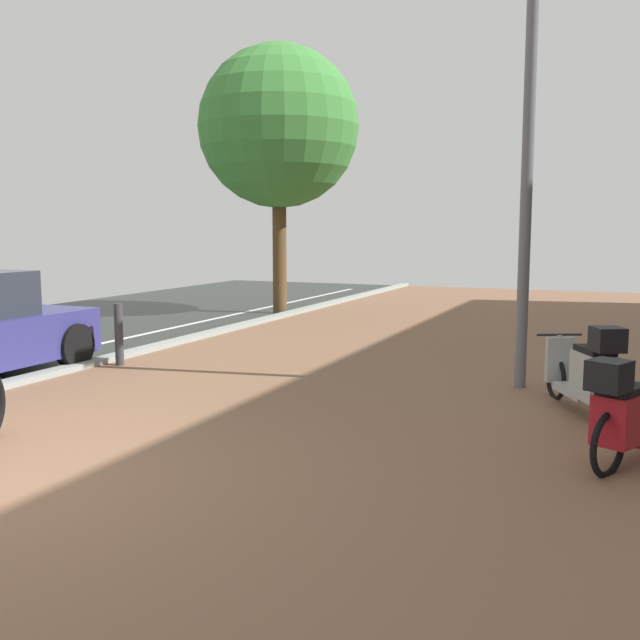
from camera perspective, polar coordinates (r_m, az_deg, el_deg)
name	(u,v)px	position (r m, az deg, el deg)	size (l,w,h in m)	color
ground	(116,516)	(5.40, -15.58, -14.51)	(21.00, 40.00, 0.13)	#262B27
scooter_near	(632,413)	(6.60, 23.18, -6.66)	(0.92, 1.60, 0.96)	black
scooter_mid	(587,373)	(8.10, 20.10, -3.88)	(0.96, 1.53, 1.02)	black
lamp_post	(528,141)	(9.23, 15.92, 13.27)	(0.20, 0.52, 5.31)	slate
street_tree	(279,128)	(16.90, -3.24, 14.75)	(3.60, 3.60, 5.99)	brown
bollard_far	(119,334)	(10.79, -15.40, -1.09)	(0.12, 0.12, 0.88)	#38383D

